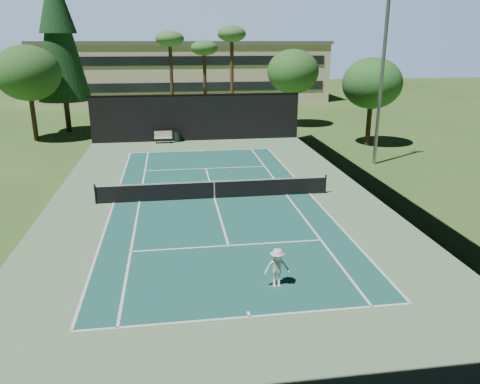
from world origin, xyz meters
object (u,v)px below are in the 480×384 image
(tennis_ball_a, at_px, (167,328))
(park_bench, at_px, (163,137))
(tennis_ball_b, at_px, (197,194))
(tennis_ball_d, at_px, (142,187))
(player, at_px, (277,268))
(tennis_ball_c, at_px, (231,172))
(tennis_net, at_px, (214,189))
(trash_bin, at_px, (177,136))

(tennis_ball_a, xyz_separation_m, park_bench, (-0.36, 27.50, 0.52))
(tennis_ball_a, xyz_separation_m, tennis_ball_b, (1.67, 12.92, 0.01))
(tennis_ball_d, bearing_deg, tennis_ball_b, -30.00)
(tennis_ball_a, bearing_deg, player, 27.93)
(tennis_ball_c, bearing_deg, tennis_ball_b, -120.16)
(tennis_ball_b, bearing_deg, tennis_ball_c, 59.84)
(player, distance_m, tennis_ball_a, 4.46)
(tennis_net, distance_m, park_bench, 15.65)
(tennis_ball_b, distance_m, park_bench, 14.73)
(tennis_net, xyz_separation_m, trash_bin, (-1.75, 15.68, -0.08))
(tennis_ball_a, relative_size, tennis_ball_c, 0.77)
(tennis_ball_d, xyz_separation_m, park_bench, (1.19, 12.72, 0.52))
(tennis_ball_c, height_order, park_bench, park_bench)
(tennis_ball_a, relative_size, tennis_ball_d, 0.94)
(trash_bin, bearing_deg, tennis_ball_a, -91.73)
(player, xyz_separation_m, tennis_ball_a, (-3.89, -2.06, -0.71))
(player, relative_size, tennis_ball_c, 19.38)
(tennis_net, relative_size, tennis_ball_d, 208.85)
(tennis_ball_b, xyz_separation_m, tennis_ball_c, (2.49, 4.29, 0.00))
(tennis_ball_d, bearing_deg, tennis_ball_a, -84.01)
(tennis_ball_c, bearing_deg, tennis_net, -107.19)
(player, relative_size, tennis_ball_b, 21.23)
(tennis_net, bearing_deg, park_bench, 100.86)
(tennis_net, distance_m, tennis_ball_a, 12.42)
(park_bench, bearing_deg, player, -80.52)
(tennis_net, distance_m, tennis_ball_c, 5.34)
(tennis_ball_c, bearing_deg, player, -91.03)
(tennis_ball_d, xyz_separation_m, trash_bin, (2.39, 13.03, 0.45))
(tennis_ball_b, height_order, tennis_ball_d, tennis_ball_b)
(player, height_order, tennis_ball_b, player)
(tennis_net, relative_size, tennis_ball_b, 186.29)
(tennis_ball_c, xyz_separation_m, park_bench, (-4.52, 10.29, 0.51))
(tennis_net, xyz_separation_m, tennis_ball_b, (-0.92, 0.79, -0.52))
(player, bearing_deg, trash_bin, 100.06)
(park_bench, bearing_deg, tennis_ball_a, -89.26)
(player, bearing_deg, tennis_ball_b, 104.86)
(tennis_net, bearing_deg, tennis_ball_c, 72.81)
(tennis_net, relative_size, park_bench, 8.60)
(tennis_ball_d, bearing_deg, trash_bin, 79.60)
(player, relative_size, tennis_ball_a, 25.21)
(tennis_ball_a, bearing_deg, tennis_ball_d, 95.99)
(player, distance_m, tennis_ball_d, 13.85)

